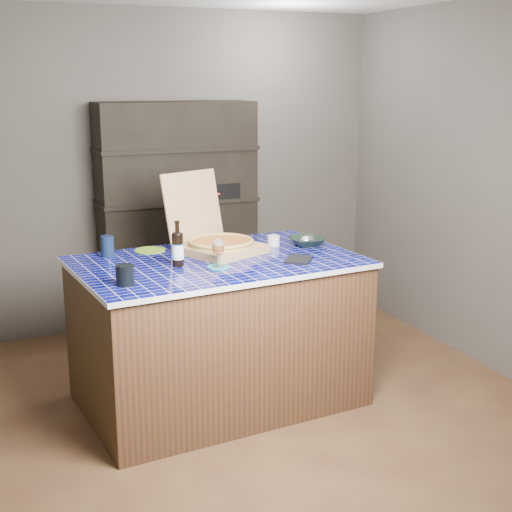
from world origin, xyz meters
name	(u,v)px	position (x,y,z in m)	size (l,w,h in m)	color
room	(253,206)	(0.00, 0.00, 1.25)	(3.50, 3.50, 3.50)	brown
shelving_unit	(178,218)	(0.00, 1.53, 0.90)	(1.20, 0.41, 1.80)	black
kitchen_island	(218,331)	(-0.17, 0.14, 0.46)	(1.75, 1.20, 0.91)	#4A281D
pizza_box	(218,241)	(-0.10, 0.33, 0.98)	(0.61, 0.66, 0.48)	#AA8057
mead_bottle	(178,248)	(-0.43, 0.09, 1.02)	(0.07, 0.07, 0.27)	black
teal_trivet	(219,267)	(-0.23, -0.04, 0.92)	(0.13, 0.13, 0.01)	#197C83
wine_glass	(218,247)	(-0.23, -0.04, 1.03)	(0.07, 0.07, 0.17)	white
tumbler	(125,275)	(-0.80, -0.18, 0.97)	(0.10, 0.10, 0.11)	black
dvd_case	(299,260)	(0.27, -0.08, 0.92)	(0.14, 0.20, 0.02)	black
bowl	(307,241)	(0.49, 0.26, 0.94)	(0.23, 0.23, 0.06)	black
foil_contents	(307,239)	(0.49, 0.26, 0.95)	(0.11, 0.09, 0.05)	#B2B4BE
white_jar	(273,241)	(0.29, 0.34, 0.95)	(0.08, 0.08, 0.07)	silver
navy_cup	(107,246)	(-0.76, 0.48, 0.98)	(0.08, 0.08, 0.13)	#0E1A32
green_trivet	(150,250)	(-0.48, 0.52, 0.92)	(0.20, 0.20, 0.01)	#74A523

